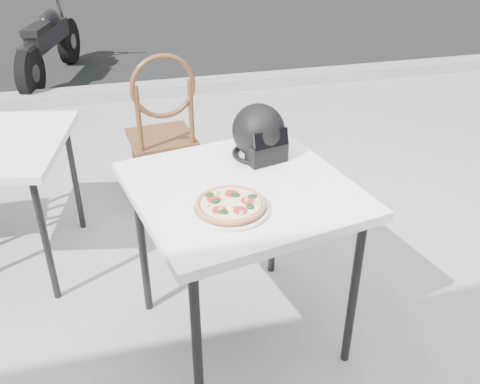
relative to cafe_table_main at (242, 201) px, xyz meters
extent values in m
plane|color=#A09E97|center=(0.26, 0.51, -0.77)|extent=(80.00, 80.00, 0.00)
cube|color=black|center=(0.26, 7.51, -0.77)|extent=(30.00, 8.00, 0.00)
cube|color=#97968E|center=(0.26, 3.51, -0.71)|extent=(30.00, 0.25, 0.12)
cube|color=white|center=(0.00, 0.00, 0.05)|extent=(1.05, 1.05, 0.04)
cylinder|color=black|center=(-0.29, -0.43, -0.37)|extent=(0.05, 0.05, 0.80)
cylinder|color=black|center=(0.43, -0.29, -0.37)|extent=(0.05, 0.05, 0.80)
cylinder|color=black|center=(-0.43, 0.29, -0.37)|extent=(0.05, 0.05, 0.80)
cylinder|color=black|center=(0.29, 0.43, -0.37)|extent=(0.05, 0.05, 0.80)
cylinder|color=white|center=(-0.09, -0.18, 0.08)|extent=(0.33, 0.33, 0.01)
torus|color=white|center=(-0.09, -0.18, 0.09)|extent=(0.34, 0.34, 0.02)
cylinder|color=#D5874E|center=(-0.09, -0.18, 0.10)|extent=(0.32, 0.32, 0.01)
torus|color=#D5874E|center=(-0.09, -0.18, 0.11)|extent=(0.33, 0.33, 0.02)
cylinder|color=#AC1316|center=(-0.09, -0.18, 0.11)|extent=(0.29, 0.29, 0.00)
cylinder|color=#FDF2C2|center=(-0.09, -0.18, 0.11)|extent=(0.28, 0.28, 0.00)
cylinder|color=red|center=(-0.02, -0.18, 0.12)|extent=(0.06, 0.06, 0.00)
cylinder|color=red|center=(-0.07, -0.12, 0.12)|extent=(0.06, 0.06, 0.00)
cylinder|color=red|center=(-0.15, -0.15, 0.12)|extent=(0.06, 0.06, 0.00)
cylinder|color=red|center=(-0.14, -0.22, 0.12)|extent=(0.06, 0.06, 0.00)
cylinder|color=red|center=(-0.07, -0.25, 0.12)|extent=(0.06, 0.06, 0.00)
ellipsoid|color=#153C16|center=(-0.06, -0.13, 0.12)|extent=(0.04, 0.04, 0.01)
ellipsoid|color=#153C16|center=(-0.15, -0.16, 0.12)|extent=(0.05, 0.05, 0.01)
ellipsoid|color=#153C16|center=(-0.03, -0.23, 0.12)|extent=(0.04, 0.04, 0.01)
ellipsoid|color=#153C16|center=(-0.13, -0.24, 0.12)|extent=(0.05, 0.05, 0.01)
ellipsoid|color=#153C16|center=(0.00, -0.16, 0.12)|extent=(0.04, 0.03, 0.01)
ellipsoid|color=#153C16|center=(-0.16, -0.11, 0.12)|extent=(0.05, 0.05, 0.01)
cylinder|color=#DAD985|center=(-0.09, -0.21, 0.12)|extent=(0.02, 0.02, 0.02)
cylinder|color=#DAD985|center=(-0.12, -0.11, 0.12)|extent=(0.03, 0.03, 0.02)
cylinder|color=#DAD985|center=(-0.03, -0.19, 0.12)|extent=(0.02, 0.02, 0.02)
cylinder|color=#DAD985|center=(-0.09, -0.09, 0.12)|extent=(0.02, 0.02, 0.02)
cylinder|color=#DAD985|center=(-0.07, -0.27, 0.12)|extent=(0.03, 0.02, 0.02)
cylinder|color=#DAD985|center=(-0.18, -0.18, 0.12)|extent=(0.03, 0.02, 0.02)
cylinder|color=#DAD985|center=(0.00, -0.21, 0.12)|extent=(0.02, 0.02, 0.02)
cylinder|color=#DAD985|center=(-0.14, -0.23, 0.12)|extent=(0.03, 0.02, 0.02)
ellipsoid|color=black|center=(0.14, 0.26, 0.20)|extent=(0.30, 0.30, 0.25)
cube|color=black|center=(0.16, 0.18, 0.13)|extent=(0.20, 0.13, 0.10)
torus|color=black|center=(0.14, 0.26, 0.09)|extent=(0.30, 0.30, 0.02)
cube|color=black|center=(0.17, 0.15, 0.21)|extent=(0.17, 0.07, 0.08)
cube|color=brown|center=(-0.20, 1.39, -0.30)|extent=(0.46, 0.46, 0.04)
cylinder|color=brown|center=(-0.06, 1.57, -0.54)|extent=(0.04, 0.04, 0.46)
cylinder|color=brown|center=(-0.39, 1.53, -0.54)|extent=(0.04, 0.04, 0.46)
cylinder|color=brown|center=(-0.02, 1.24, -0.54)|extent=(0.04, 0.04, 0.46)
cylinder|color=brown|center=(-0.35, 1.20, -0.54)|extent=(0.04, 0.04, 0.46)
cylinder|color=brown|center=(-0.01, 1.23, -0.08)|extent=(0.04, 0.04, 0.44)
cylinder|color=brown|center=(-0.34, 1.19, -0.08)|extent=(0.04, 0.04, 0.44)
torus|color=brown|center=(-0.18, 1.21, 0.11)|extent=(0.41, 0.08, 0.41)
cylinder|color=black|center=(-0.91, 0.49, -0.40)|extent=(0.04, 0.04, 0.74)
cylinder|color=black|center=(-0.77, 1.16, -0.40)|extent=(0.04, 0.04, 0.74)
cylinder|color=black|center=(-0.91, 4.89, -0.50)|extent=(0.25, 0.54, 0.53)
cylinder|color=gray|center=(-0.91, 4.89, -0.50)|extent=(0.17, 0.20, 0.18)
cylinder|color=black|center=(-1.26, 3.71, -0.50)|extent=(0.25, 0.54, 0.53)
cylinder|color=gray|center=(-1.26, 3.71, -0.50)|extent=(0.17, 0.20, 0.18)
cube|color=black|center=(-1.08, 4.30, -0.28)|extent=(0.41, 0.93, 0.19)
ellipsoid|color=black|center=(-1.05, 4.43, -0.13)|extent=(0.29, 0.41, 0.20)
cube|color=black|center=(-1.16, 4.05, -0.15)|extent=(0.29, 0.47, 0.07)
cylinder|color=gray|center=(-0.93, 4.83, -0.22)|extent=(0.12, 0.28, 0.63)
cube|color=black|center=(-1.25, 3.72, -0.26)|extent=(0.17, 0.22, 0.04)
camera|label=1|loc=(-0.48, -1.90, 1.20)|focal=40.00mm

